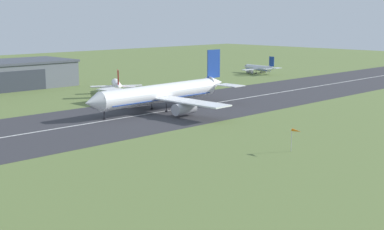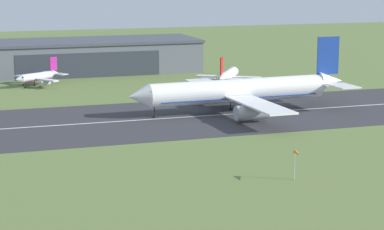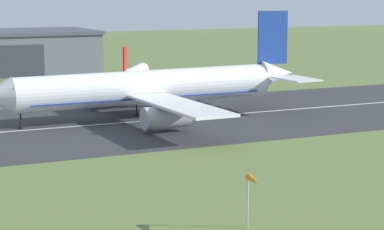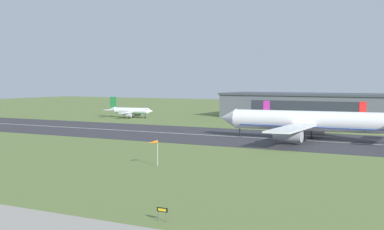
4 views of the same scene
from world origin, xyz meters
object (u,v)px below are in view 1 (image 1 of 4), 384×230
(airplane_parked_east, at_px, (259,68))
(windsock_pole, at_px, (296,132))
(airplane_parked_centre, at_px, (117,85))
(airplane_landing, at_px, (161,94))

(airplane_parked_east, relative_size, windsock_pole, 4.31)
(airplane_parked_centre, distance_m, windsock_pole, 103.42)
(airplane_landing, xyz_separation_m, airplane_parked_east, (107.74, 47.31, -2.44))
(windsock_pole, bearing_deg, airplane_parked_centre, 74.97)
(airplane_parked_east, bearing_deg, windsock_pole, -138.66)
(airplane_parked_east, height_order, windsock_pole, airplane_parked_east)
(airplane_parked_centre, xyz_separation_m, airplane_parked_east, (94.97, 7.26, -0.31))
(airplane_landing, relative_size, windsock_pole, 11.09)
(airplane_parked_east, xyz_separation_m, windsock_pole, (-121.79, -107.13, 1.82))
(airplane_parked_centre, bearing_deg, airplane_landing, -107.67)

